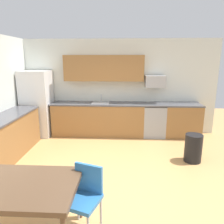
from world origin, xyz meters
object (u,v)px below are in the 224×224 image
(oven_range, at_px, (154,120))
(refrigerator, at_px, (37,104))
(trash_bin, at_px, (193,148))
(microwave, at_px, (155,81))
(chair_near_table, at_px, (85,194))
(dining_table, at_px, (17,189))

(oven_range, bearing_deg, refrigerator, -178.61)
(refrigerator, distance_m, trash_bin, 4.25)
(refrigerator, xyz_separation_m, microwave, (3.30, 0.18, 0.63))
(microwave, bearing_deg, oven_range, -90.00)
(oven_range, relative_size, chair_near_table, 1.07)
(oven_range, bearing_deg, dining_table, -118.99)
(refrigerator, xyz_separation_m, trash_bin, (3.93, -1.50, -0.62))
(oven_range, bearing_deg, trash_bin, -68.40)
(chair_near_table, bearing_deg, microwave, 69.97)
(oven_range, height_order, trash_bin, oven_range)
(oven_range, relative_size, microwave, 1.69)
(refrigerator, bearing_deg, oven_range, 1.39)
(microwave, bearing_deg, trash_bin, -69.58)
(trash_bin, bearing_deg, refrigerator, 159.11)
(refrigerator, xyz_separation_m, chair_near_table, (1.96, -3.50, -0.41))
(refrigerator, relative_size, dining_table, 1.31)
(dining_table, height_order, trash_bin, dining_table)
(microwave, height_order, trash_bin, microwave)
(oven_range, height_order, chair_near_table, oven_range)
(trash_bin, bearing_deg, microwave, 110.42)
(oven_range, height_order, microwave, microwave)
(chair_near_table, height_order, trash_bin, chair_near_table)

